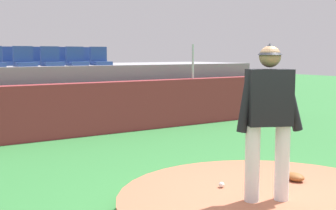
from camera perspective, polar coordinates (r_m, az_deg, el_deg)
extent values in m
cylinder|color=#AE6346|center=(5.74, 12.99, -12.47)|extent=(3.77, 3.77, 0.26)
cylinder|color=silver|center=(5.38, 10.58, -7.28)|extent=(0.17, 0.17, 0.89)
cylinder|color=silver|center=(5.50, 14.19, -7.06)|extent=(0.17, 0.17, 0.89)
cube|color=black|center=(5.31, 12.61, 0.94)|extent=(0.57, 0.46, 0.65)
cylinder|color=black|center=(5.23, 9.86, 0.50)|extent=(0.25, 0.20, 0.73)
cylinder|color=black|center=(5.41, 15.25, 0.57)|extent=(0.32, 0.24, 0.73)
sphere|color=#8C6647|center=(5.28, 12.74, 5.98)|extent=(0.25, 0.25, 0.25)
cone|color=black|center=(5.28, 12.76, 6.91)|extent=(0.38, 0.38, 0.14)
sphere|color=white|center=(5.95, 6.77, -9.95)|extent=(0.07, 0.07, 0.07)
ellipsoid|color=brown|center=(6.44, 15.67, -8.71)|extent=(0.21, 0.31, 0.11)
cube|color=maroon|center=(10.98, -12.31, -0.65)|extent=(13.78, 0.40, 1.27)
cylinder|color=silver|center=(12.70, 3.15, 5.50)|extent=(0.06, 0.06, 0.96)
cube|color=#96949B|center=(12.99, -15.87, 1.20)|extent=(12.95, 3.03, 1.66)
cube|color=navy|center=(11.71, -17.53, 4.90)|extent=(0.48, 0.44, 0.10)
cube|color=navy|center=(11.88, -17.82, 6.12)|extent=(0.48, 0.08, 0.40)
cube|color=navy|center=(11.94, -14.37, 5.03)|extent=(0.48, 0.44, 0.10)
cube|color=navy|center=(12.10, -14.69, 6.22)|extent=(0.48, 0.08, 0.40)
cube|color=navy|center=(12.20, -11.35, 5.14)|extent=(0.48, 0.44, 0.10)
cube|color=navy|center=(12.37, -11.70, 6.30)|extent=(0.48, 0.08, 0.40)
cube|color=navy|center=(12.46, -8.41, 5.22)|extent=(0.48, 0.44, 0.10)
cube|color=navy|center=(12.62, -8.78, 6.36)|extent=(0.48, 0.08, 0.40)
cube|color=navy|center=(12.60, -18.88, 4.95)|extent=(0.48, 0.44, 0.10)
cube|color=navy|center=(12.78, -19.13, 6.08)|extent=(0.48, 0.08, 0.40)
cube|color=navy|center=(12.78, -15.82, 5.08)|extent=(0.48, 0.44, 0.10)
cube|color=navy|center=(12.95, -16.10, 6.19)|extent=(0.48, 0.08, 0.40)
cube|color=navy|center=(13.01, -12.83, 5.18)|extent=(0.48, 0.44, 0.10)
cube|color=navy|center=(13.18, -13.15, 6.28)|extent=(0.48, 0.08, 0.40)
cube|color=navy|center=(13.31, -10.06, 5.27)|extent=(0.48, 0.44, 0.10)
cube|color=navy|center=(13.47, -10.39, 6.34)|extent=(0.48, 0.08, 0.40)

